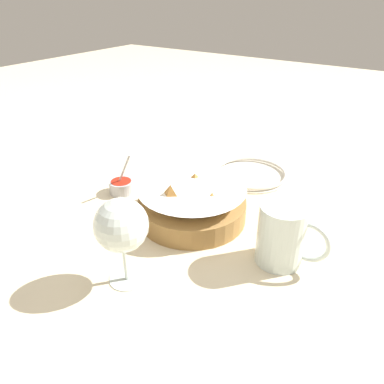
{
  "coord_description": "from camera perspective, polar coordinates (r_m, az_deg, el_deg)",
  "views": [
    {
      "loc": [
        0.36,
        -0.55,
        0.46
      ],
      "look_at": [
        -0.03,
        0.03,
        0.07
      ],
      "focal_mm": 35.0,
      "sensor_mm": 36.0,
      "label": 1
    }
  ],
  "objects": [
    {
      "name": "ground_plane",
      "position": [
        0.8,
        0.78,
        -5.61
      ],
      "size": [
        4.0,
        4.0,
        0.0
      ],
      "primitive_type": "plane",
      "color": "beige"
    },
    {
      "name": "food_basket",
      "position": [
        0.82,
        -0.03,
        -1.92
      ],
      "size": [
        0.24,
        0.24,
        0.1
      ],
      "color": "olive",
      "rests_on": "ground_plane"
    },
    {
      "name": "sauce_cup",
      "position": [
        0.95,
        -10.69,
        0.92
      ],
      "size": [
        0.07,
        0.06,
        0.11
      ],
      "color": "#B7B7BC",
      "rests_on": "ground_plane"
    },
    {
      "name": "wine_glass",
      "position": [
        0.62,
        -10.7,
        -5.33
      ],
      "size": [
        0.09,
        0.09,
        0.16
      ],
      "color": "silver",
      "rests_on": "ground_plane"
    },
    {
      "name": "beer_mug",
      "position": [
        0.71,
        13.72,
        -6.44
      ],
      "size": [
        0.13,
        0.09,
        0.12
      ],
      "color": "silver",
      "rests_on": "ground_plane"
    },
    {
      "name": "side_plate",
      "position": [
        1.03,
        8.95,
        2.74
      ],
      "size": [
        0.2,
        0.2,
        0.01
      ],
      "color": "silver",
      "rests_on": "ground_plane"
    }
  ]
}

